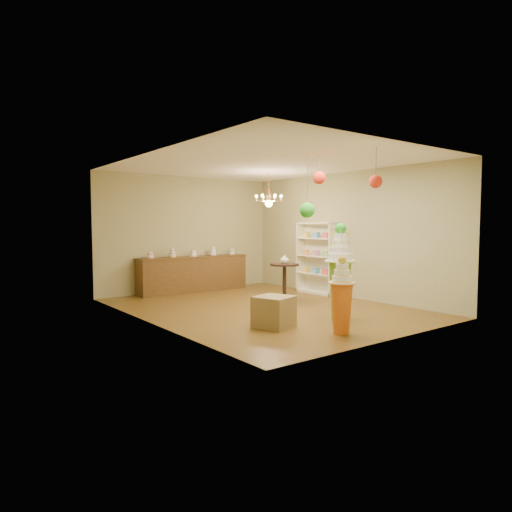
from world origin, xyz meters
TOP-DOWN VIEW (x-y plane):
  - floor at (0.00, 0.00)m, footprint 6.50×6.50m
  - ceiling at (0.00, 0.00)m, footprint 6.50×6.50m
  - wall_back at (0.00, 3.25)m, footprint 5.00×0.04m
  - wall_front at (0.00, -3.25)m, footprint 5.00×0.04m
  - wall_left at (-2.50, 0.00)m, footprint 0.04×6.50m
  - wall_right at (2.50, 0.00)m, footprint 0.04×6.50m
  - pedestal_green at (0.35, -1.81)m, footprint 0.70×0.70m
  - pedestal_orange at (-0.38, -2.52)m, footprint 0.43×0.43m
  - burlap_riser at (-0.94, -1.49)m, footprint 0.74×0.74m
  - sideboard at (0.00, 2.97)m, footprint 3.04×0.54m
  - shelving_unit at (2.34, 0.80)m, footprint 0.33×1.20m
  - round_table at (0.95, 0.43)m, footprint 0.73×0.73m
  - vase at (0.95, 0.43)m, footprint 0.26×0.26m
  - pom_red_left at (0.07, -1.54)m, footprint 0.23×0.23m
  - pom_green_mid at (-0.04, -1.35)m, footprint 0.28×0.28m
  - pom_red_right at (0.22, -2.67)m, footprint 0.21×0.21m
  - chandelier at (0.95, 1.01)m, footprint 0.86×0.86m

SIDE VIEW (x-z plane):
  - floor at x=0.00m, z-range 0.00..0.00m
  - burlap_riser at x=-0.94m, z-range 0.00..0.53m
  - sideboard at x=0.00m, z-range -0.10..1.06m
  - pedestal_orange at x=-0.38m, z-range -0.10..1.15m
  - round_table at x=0.95m, z-range 0.12..0.98m
  - pedestal_green at x=0.35m, z-range -0.12..1.66m
  - shelving_unit at x=2.34m, z-range 0.00..1.80m
  - vase at x=0.95m, z-range 0.86..1.06m
  - wall_back at x=0.00m, z-range 0.00..3.00m
  - wall_front at x=0.00m, z-range 0.00..3.00m
  - wall_left at x=-2.50m, z-range 0.00..3.00m
  - wall_right at x=2.50m, z-range 0.00..3.00m
  - pom_green_mid at x=-0.04m, z-range 1.45..2.58m
  - chandelier at x=0.95m, z-range 1.88..2.73m
  - pom_red_right at x=0.22m, z-range 2.12..2.78m
  - pom_red_left at x=0.07m, z-range 2.33..2.86m
  - ceiling at x=0.00m, z-range 3.00..3.00m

